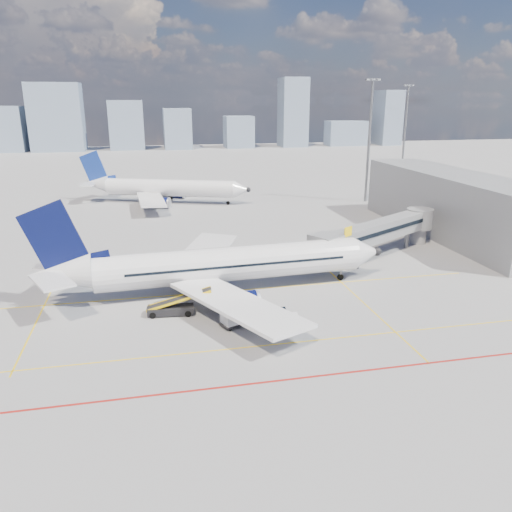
# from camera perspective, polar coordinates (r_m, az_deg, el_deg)

# --- Properties ---
(ground) EXTENTS (420.00, 420.00, 0.00)m
(ground) POSITION_cam_1_polar(r_m,az_deg,el_deg) (50.77, -1.85, -7.25)
(ground) COLOR gray
(ground) RESTS_ON ground
(apron_markings) EXTENTS (90.00, 35.12, 0.01)m
(apron_markings) POSITION_cam_1_polar(r_m,az_deg,el_deg) (47.20, -1.68, -9.24)
(apron_markings) COLOR yellow
(apron_markings) RESTS_ON ground
(jet_bridge) EXTENTS (23.55, 15.78, 6.30)m
(jet_bridge) POSITION_cam_1_polar(r_m,az_deg,el_deg) (72.05, 14.32, 2.84)
(jet_bridge) COLOR gray
(jet_bridge) RESTS_ON ground
(terminal_block) EXTENTS (10.00, 42.00, 10.00)m
(terminal_block) POSITION_cam_1_polar(r_m,az_deg,el_deg) (87.61, 21.49, 5.54)
(terminal_block) COLOR gray
(terminal_block) RESTS_ON ground
(floodlight_mast_ne) EXTENTS (3.20, 0.61, 25.45)m
(floodlight_mast_ne) POSITION_cam_1_polar(r_m,az_deg,el_deg) (110.78, 12.81, 13.03)
(floodlight_mast_ne) COLOR slate
(floodlight_mast_ne) RESTS_ON ground
(floodlight_mast_far) EXTENTS (3.20, 0.61, 25.45)m
(floodlight_mast_far) POSITION_cam_1_polar(r_m,az_deg,el_deg) (154.10, 16.69, 13.85)
(floodlight_mast_far) COLOR slate
(floodlight_mast_far) RESTS_ON ground
(distant_skyline) EXTENTS (241.94, 15.68, 31.39)m
(distant_skyline) POSITION_cam_1_polar(r_m,az_deg,el_deg) (235.74, -14.16, 14.44)
(distant_skyline) COLOR gray
(distant_skyline) RESTS_ON ground
(main_aircraft) EXTENTS (40.84, 35.56, 11.91)m
(main_aircraft) POSITION_cam_1_polar(r_m,az_deg,el_deg) (56.75, -4.54, -1.10)
(main_aircraft) COLOR silver
(main_aircraft) RESTS_ON ground
(second_aircraft) EXTENTS (36.01, 30.57, 10.96)m
(second_aircraft) POSITION_cam_1_polar(r_m,az_deg,el_deg) (109.56, -10.57, 7.66)
(second_aircraft) COLOR silver
(second_aircraft) RESTS_ON ground
(baggage_tug) EXTENTS (2.64, 1.74, 1.74)m
(baggage_tug) POSITION_cam_1_polar(r_m,az_deg,el_deg) (49.16, 3.23, -7.06)
(baggage_tug) COLOR silver
(baggage_tug) RESTS_ON ground
(cargo_dolly) EXTENTS (4.18, 2.99, 2.10)m
(cargo_dolly) POSITION_cam_1_polar(r_m,az_deg,el_deg) (49.16, -1.90, -6.63)
(cargo_dolly) COLOR black
(cargo_dolly) RESTS_ON ground
(belt_loader) EXTENTS (6.78, 2.24, 2.73)m
(belt_loader) POSITION_cam_1_polar(r_m,az_deg,el_deg) (52.31, -9.55, -5.89)
(belt_loader) COLOR black
(belt_loader) RESTS_ON ground
(ramp_worker) EXTENTS (0.71, 0.77, 1.76)m
(ramp_worker) POSITION_cam_1_polar(r_m,az_deg,el_deg) (49.80, 2.08, -6.65)
(ramp_worker) COLOR yellow
(ramp_worker) RESTS_ON ground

